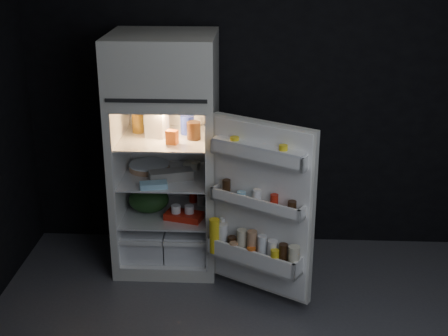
# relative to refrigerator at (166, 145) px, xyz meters

# --- Properties ---
(wall_back) EXTENTS (4.00, 0.00, 2.70)m
(wall_back) POSITION_rel_refrigerator_xyz_m (0.86, 0.38, 0.39)
(wall_back) COLOR black
(wall_back) RESTS_ON ground
(refrigerator) EXTENTS (0.76, 0.71, 1.78)m
(refrigerator) POSITION_rel_refrigerator_xyz_m (0.00, 0.00, 0.00)
(refrigerator) COLOR silver
(refrigerator) RESTS_ON ground
(fridge_door) EXTENTS (0.72, 0.53, 1.22)m
(fridge_door) POSITION_rel_refrigerator_xyz_m (0.70, -0.57, -0.28)
(fridge_door) COLOR silver
(fridge_door) RESTS_ON ground
(milk_jug) EXTENTS (0.17, 0.17, 0.24)m
(milk_jug) POSITION_rel_refrigerator_xyz_m (-0.06, -0.02, 0.19)
(milk_jug) COLOR white
(milk_jug) RESTS_ON refrigerator
(mayo_jar) EXTENTS (0.13, 0.13, 0.14)m
(mayo_jar) POSITION_rel_refrigerator_xyz_m (0.16, 0.06, 0.14)
(mayo_jar) COLOR #1C2B9C
(mayo_jar) RESTS_ON refrigerator
(jam_jar) EXTENTS (0.11, 0.11, 0.13)m
(jam_jar) POSITION_rel_refrigerator_xyz_m (0.22, -0.07, 0.14)
(jam_jar) COLOR black
(jam_jar) RESTS_ON refrigerator
(amber_bottle) EXTENTS (0.11, 0.11, 0.22)m
(amber_bottle) POSITION_rel_refrigerator_xyz_m (-0.22, 0.07, 0.18)
(amber_bottle) COLOR #AB711B
(amber_bottle) RESTS_ON refrigerator
(small_carton) EXTENTS (0.09, 0.08, 0.10)m
(small_carton) POSITION_rel_refrigerator_xyz_m (0.07, -0.19, 0.12)
(small_carton) COLOR #D25918
(small_carton) RESTS_ON refrigerator
(egg_carton) EXTENTS (0.34, 0.21, 0.07)m
(egg_carton) POSITION_rel_refrigerator_xyz_m (0.05, -0.12, -0.19)
(egg_carton) COLOR gray
(egg_carton) RESTS_ON refrigerator
(pie) EXTENTS (0.33, 0.33, 0.04)m
(pie) POSITION_rel_refrigerator_xyz_m (-0.15, 0.07, -0.21)
(pie) COLOR tan
(pie) RESTS_ON refrigerator
(flat_package) EXTENTS (0.21, 0.14, 0.04)m
(flat_package) POSITION_rel_refrigerator_xyz_m (-0.06, -0.29, -0.21)
(flat_package) COLOR #97D0EA
(flat_package) RESTS_ON refrigerator
(wrapped_pkg) EXTENTS (0.13, 0.11, 0.05)m
(wrapped_pkg) POSITION_rel_refrigerator_xyz_m (0.18, 0.12, -0.20)
(wrapped_pkg) COLOR beige
(wrapped_pkg) RESTS_ON refrigerator
(produce_bag) EXTENTS (0.39, 0.36, 0.20)m
(produce_bag) POSITION_rel_refrigerator_xyz_m (-0.14, -0.04, -0.43)
(produce_bag) COLOR #193815
(produce_bag) RESTS_ON refrigerator
(yogurt_tray) EXTENTS (0.30, 0.22, 0.05)m
(yogurt_tray) POSITION_rel_refrigerator_xyz_m (0.14, -0.16, -0.50)
(yogurt_tray) COLOR red
(yogurt_tray) RESTS_ON refrigerator
(small_can_red) EXTENTS (0.07, 0.07, 0.09)m
(small_can_red) POSITION_rel_refrigerator_xyz_m (0.18, 0.15, -0.48)
(small_can_red) COLOR red
(small_can_red) RESTS_ON refrigerator
(small_can_silver) EXTENTS (0.08, 0.08, 0.09)m
(small_can_silver) POSITION_rel_refrigerator_xyz_m (0.25, 0.09, -0.48)
(small_can_silver) COLOR silver
(small_can_silver) RESTS_ON refrigerator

